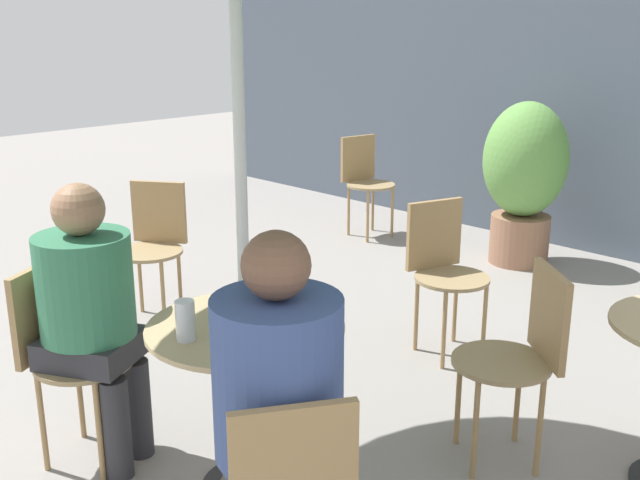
# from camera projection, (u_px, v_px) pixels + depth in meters

# --- Properties ---
(cafe_table_near) EXTENTS (0.75, 0.75, 0.70)m
(cafe_table_near) POSITION_uv_depth(u_px,v_px,m) (247.00, 363.00, 2.86)
(cafe_table_near) COLOR black
(cafe_table_near) RESTS_ON ground_plane
(bistro_chair_0) EXTENTS (0.46, 0.45, 0.85)m
(bistro_chair_0) POSITION_uv_depth(u_px,v_px,m) (64.00, 344.00, 3.09)
(bistro_chair_0) COLOR #997F56
(bistro_chair_0) RESTS_ON ground_plane
(bistro_chair_2) EXTENTS (0.45, 0.43, 0.85)m
(bistro_chair_2) POSITION_uv_depth(u_px,v_px,m) (443.00, 262.00, 4.12)
(bistro_chair_2) COLOR #997F56
(bistro_chair_2) RESTS_ON ground_plane
(bistro_chair_3) EXTENTS (0.43, 0.41, 0.85)m
(bistro_chair_3) POSITION_uv_depth(u_px,v_px,m) (365.00, 175.00, 6.39)
(bistro_chair_3) COLOR #997F56
(bistro_chair_3) RESTS_ON ground_plane
(bistro_chair_4) EXTENTS (0.47, 0.47, 0.85)m
(bistro_chair_4) POSITION_uv_depth(u_px,v_px,m) (523.00, 346.00, 3.06)
(bistro_chair_4) COLOR #997F56
(bistro_chair_4) RESTS_ON ground_plane
(bistro_chair_5) EXTENTS (0.46, 0.47, 0.85)m
(bistro_chair_5) POSITION_uv_depth(u_px,v_px,m) (154.00, 237.00, 4.59)
(bistro_chair_5) COLOR #997F56
(bistro_chair_5) RESTS_ON ground_plane
(seated_person_0) EXTENTS (0.47, 0.46, 1.20)m
(seated_person_0) POSITION_uv_depth(u_px,v_px,m) (91.00, 304.00, 2.99)
(seated_person_0) COLOR #2D2D33
(seated_person_0) RESTS_ON ground_plane
(seated_person_1) EXTENTS (0.48, 0.46, 1.26)m
(seated_person_1) POSITION_uv_depth(u_px,v_px,m) (277.00, 400.00, 2.19)
(seated_person_1) COLOR #42475B
(seated_person_1) RESTS_ON ground_plane
(beer_glass_0) EXTENTS (0.07, 0.07, 0.15)m
(beer_glass_0) POSITION_uv_depth(u_px,v_px,m) (186.00, 320.00, 2.67)
(beer_glass_0) COLOR silver
(beer_glass_0) RESTS_ON cafe_table_near
(beer_glass_1) EXTENTS (0.06, 0.06, 0.20)m
(beer_glass_1) POSITION_uv_depth(u_px,v_px,m) (292.00, 316.00, 2.65)
(beer_glass_1) COLOR beige
(beer_glass_1) RESTS_ON cafe_table_near
(beer_glass_2) EXTENTS (0.07, 0.07, 0.14)m
(beer_glass_2) POSITION_uv_depth(u_px,v_px,m) (249.00, 285.00, 3.02)
(beer_glass_2) COLOR #DBC65B
(beer_glass_2) RESTS_ON cafe_table_near
(potted_plant_0) EXTENTS (0.63, 0.63, 1.23)m
(potted_plant_0) POSITION_uv_depth(u_px,v_px,m) (524.00, 174.00, 5.58)
(potted_plant_0) COLOR #93664C
(potted_plant_0) RESTS_ON ground_plane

